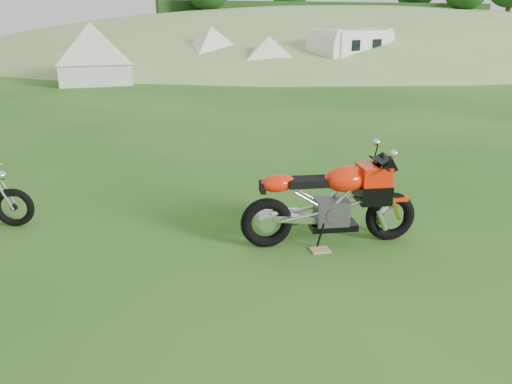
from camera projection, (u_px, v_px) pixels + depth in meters
name	position (u px, v px, depth m)	size (l,w,h in m)	color
ground	(246.00, 247.00, 6.64)	(120.00, 120.00, 0.00)	#184F10
hillside	(339.00, 48.00, 49.92)	(80.00, 64.00, 8.00)	#759D4F
hedgerow	(339.00, 48.00, 49.92)	(36.00, 1.20, 8.60)	black
sport_motorcycle	(331.00, 196.00, 6.56)	(2.27, 0.57, 1.36)	red
plywood_board	(320.00, 250.00, 6.54)	(0.24, 0.20, 0.02)	tan
tent_left	(93.00, 53.00, 22.80)	(3.09, 3.09, 2.68)	beige
tent_mid	(212.00, 50.00, 26.83)	(2.90, 2.90, 2.51)	silver
tent_right	(269.00, 55.00, 25.19)	(2.57, 2.57, 2.23)	white
caravan	(351.00, 52.00, 26.19)	(4.94, 2.21, 2.31)	white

